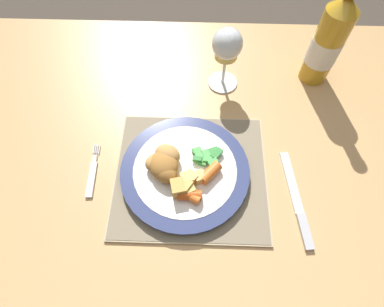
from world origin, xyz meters
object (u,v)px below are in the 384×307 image
bottle (328,42)px  fork (92,175)px  dining_table (192,171)px  wine_glass (227,48)px  table_knife (298,206)px  dinner_plate (185,171)px

bottle → fork: bearing=-149.4°
dining_table → fork: bearing=-163.1°
wine_glass → bottle: (0.23, 0.03, -0.00)m
wine_glass → bottle: bottle is taller
table_knife → bottle: bottle is taller
table_knife → dinner_plate: bearing=164.3°
wine_glass → dinner_plate: bearing=-107.8°
dining_table → wine_glass: 0.30m
dining_table → wine_glass: (0.07, 0.21, 0.21)m
fork → table_knife: size_ratio=0.58×
dinner_plate → table_knife: bearing=-15.7°
bottle → table_knife: bearing=-103.5°
dinner_plate → wine_glass: bearing=72.2°
wine_glass → dining_table: bearing=-109.2°
dining_table → fork: fork is taller
dinner_plate → bottle: bottle is taller
dining_table → bottle: bearing=38.2°
dining_table → bottle: size_ratio=4.40×
fork → bottle: bottle is taller
wine_glass → table_knife: bearing=-66.0°
dinner_plate → fork: size_ratio=2.20×
fork → wine_glass: 0.40m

